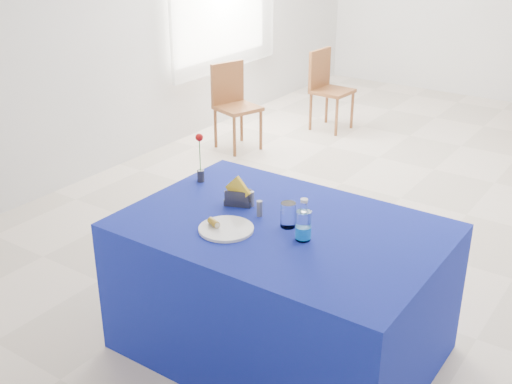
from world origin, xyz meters
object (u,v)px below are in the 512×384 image
blue_table (281,288)px  chair_win_b (327,84)px  chair_win_a (233,100)px  plate (226,229)px  water_bottle (303,226)px

blue_table → chair_win_b: (-1.67, 3.53, 0.11)m
blue_table → chair_win_a: (-2.14, 2.48, 0.11)m
plate → blue_table: size_ratio=0.17×
plate → water_bottle: size_ratio=1.28×
water_bottle → chair_win_b: water_bottle is taller
plate → chair_win_b: chair_win_b is taller
chair_win_a → chair_win_b: (0.47, 1.05, 0.00)m
plate → blue_table: bearing=47.3°
water_bottle → blue_table: bearing=155.0°
blue_table → chair_win_b: bearing=115.3°
plate → chair_win_b: bearing=111.5°
chair_win_b → chair_win_a: bearing=159.2°
plate → water_bottle: water_bottle is taller
blue_table → plate: bearing=-132.7°
plate → chair_win_b: 4.03m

